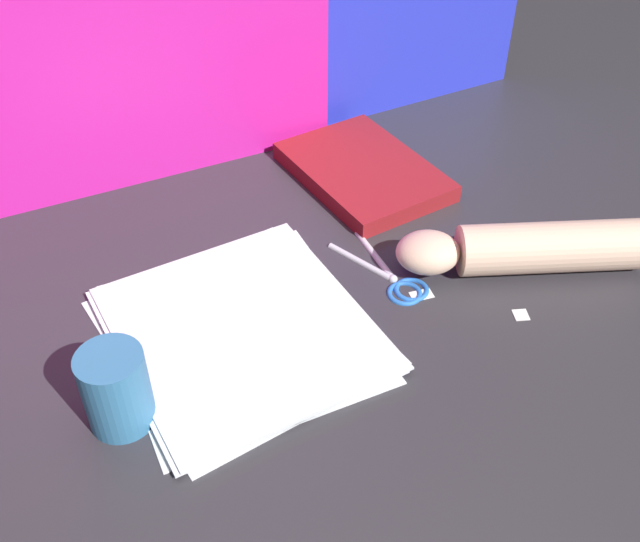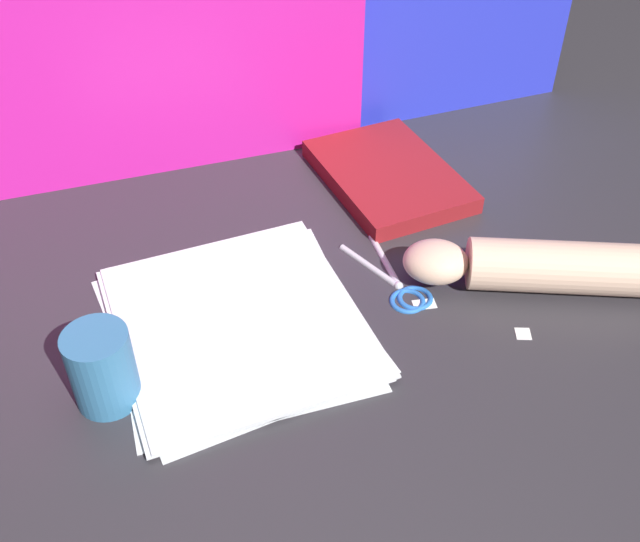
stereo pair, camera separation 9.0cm
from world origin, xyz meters
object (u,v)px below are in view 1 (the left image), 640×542
Objects in this scene: paper_stack at (240,330)px; book_closed at (363,171)px; hand_forearm at (524,248)px; mug at (116,389)px; scissors at (393,277)px.

paper_stack is 0.37m from book_closed.
hand_forearm is 3.34× the size of mug.
scissors is 0.38m from mug.
mug is at bearing 177.65° from hand_forearm.
mug reaches higher than hand_forearm.
mug is (-0.38, -0.04, 0.04)m from scissors.
paper_stack is 1.29× the size of book_closed.
mug is at bearing -162.11° from paper_stack.
hand_forearm reaches higher than paper_stack.
scissors is at bearing 6.49° from mug.
book_closed is at bearing 29.03° from mug.
hand_forearm is at bearing -11.36° from paper_stack.
scissors is 1.73× the size of mug.
mug is at bearing -150.97° from book_closed.
paper_stack is at bearing 17.89° from mug.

